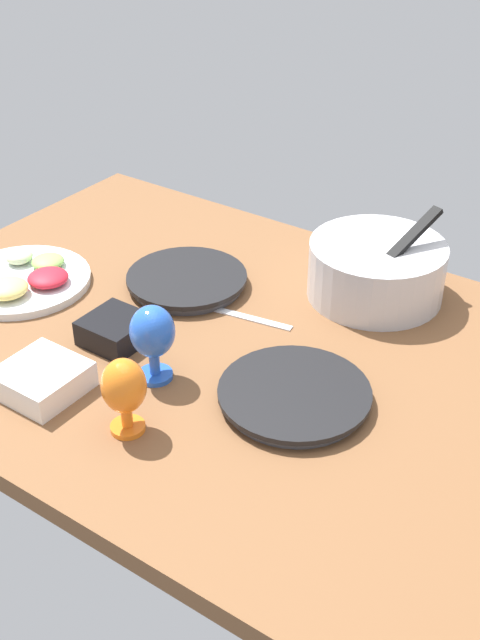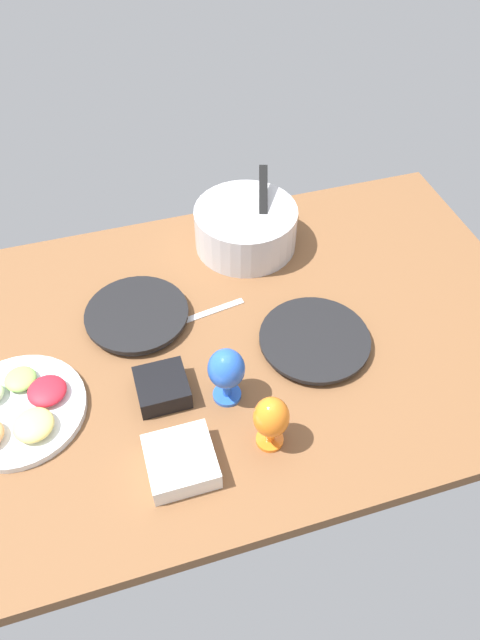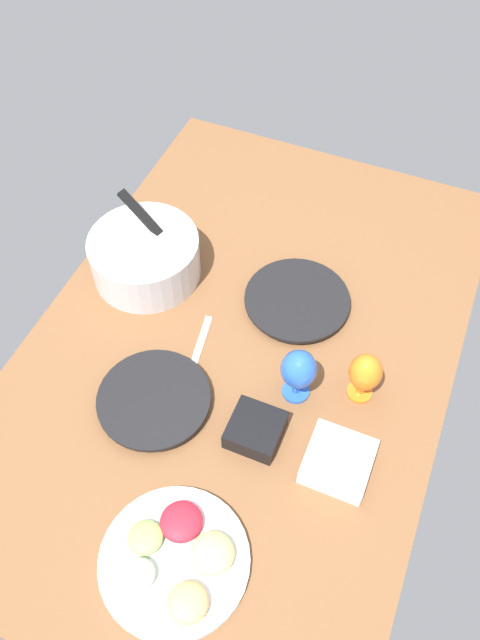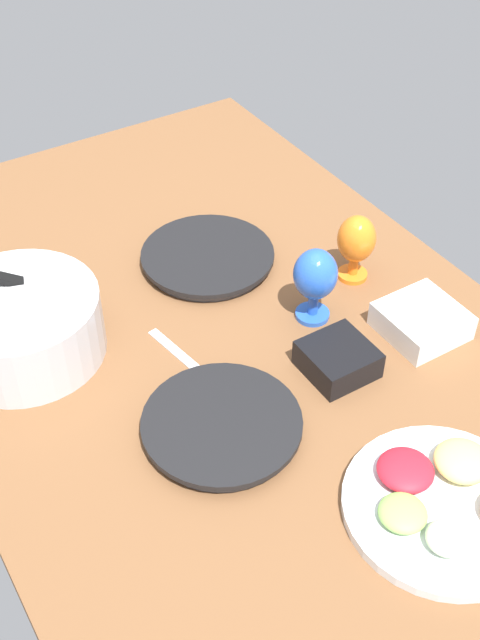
% 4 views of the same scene
% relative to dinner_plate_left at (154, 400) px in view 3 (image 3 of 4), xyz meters
% --- Properties ---
extents(ground_plane, '(1.60, 1.04, 0.04)m').
position_rel_dinner_plate_left_xyz_m(ground_plane, '(0.23, -0.13, -0.04)').
color(ground_plane, brown).
extents(dinner_plate_left, '(0.27, 0.27, 0.03)m').
position_rel_dinner_plate_left_xyz_m(dinner_plate_left, '(0.00, 0.00, 0.00)').
color(dinner_plate_left, '#4C4C51').
rests_on(dinner_plate_left, ground_plane).
extents(dinner_plate_right, '(0.28, 0.28, 0.03)m').
position_rel_dinner_plate_left_xyz_m(dinner_plate_right, '(0.41, -0.21, -0.00)').
color(dinner_plate_right, '#4C4C51').
rests_on(dinner_plate_right, ground_plane).
extents(mixing_bowl, '(0.29, 0.29, 0.20)m').
position_rel_dinner_plate_left_xyz_m(mixing_bowl, '(0.36, 0.21, 0.05)').
color(mixing_bowl, silver).
rests_on(mixing_bowl, ground_plane).
extents(fruit_platter, '(0.31, 0.31, 0.05)m').
position_rel_dinner_plate_left_xyz_m(fruit_platter, '(-0.31, -0.21, 0.00)').
color(fruit_platter, silver).
rests_on(fruit_platter, ground_plane).
extents(hurricane_glass_orange, '(0.08, 0.08, 0.15)m').
position_rel_dinner_plate_left_xyz_m(hurricane_glass_orange, '(0.22, -0.44, 0.07)').
color(hurricane_glass_orange, orange).
rests_on(hurricane_glass_orange, ground_plane).
extents(hurricane_glass_blue, '(0.08, 0.08, 0.16)m').
position_rel_dinner_plate_left_xyz_m(hurricane_glass_blue, '(0.16, -0.30, 0.08)').
color(hurricane_glass_blue, blue).
rests_on(hurricane_glass_blue, ground_plane).
extents(square_bowl_black, '(0.12, 0.12, 0.05)m').
position_rel_dinner_plate_left_xyz_m(square_bowl_black, '(0.02, -0.25, 0.01)').
color(square_bowl_black, black).
rests_on(square_bowl_black, ground_plane).
extents(square_bowl_white, '(0.14, 0.14, 0.05)m').
position_rel_dinner_plate_left_xyz_m(square_bowl_white, '(0.02, -0.45, 0.01)').
color(square_bowl_white, white).
rests_on(square_bowl_white, ground_plane).
extents(fork_by_left_plate, '(0.18, 0.05, 0.01)m').
position_rel_dinner_plate_left_xyz_m(fork_by_left_plate, '(0.20, -0.03, -0.01)').
color(fork_by_left_plate, silver).
rests_on(fork_by_left_plate, ground_plane).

